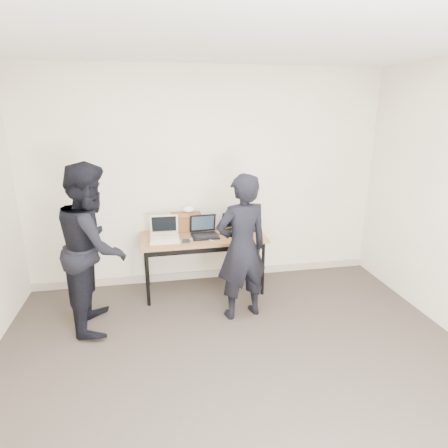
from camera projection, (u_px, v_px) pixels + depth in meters
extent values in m
cube|color=#3D342E|center=(248.00, 398.00, 3.02)|extent=(4.50, 4.50, 0.05)
cube|color=white|center=(257.00, 17.00, 2.19)|extent=(4.50, 4.50, 0.05)
cube|color=beige|center=(207.00, 179.00, 4.74)|extent=(4.50, 0.05, 2.70)
cube|color=brown|center=(203.00, 237.00, 4.55)|extent=(1.51, 0.68, 0.03)
cylinder|color=black|center=(147.00, 279.00, 4.28)|extent=(0.04, 0.04, 0.68)
cylinder|color=black|center=(263.00, 269.00, 4.54)|extent=(0.04, 0.04, 0.68)
cylinder|color=black|center=(147.00, 261.00, 4.77)|extent=(0.04, 0.04, 0.68)
cylinder|color=black|center=(251.00, 253.00, 5.04)|extent=(0.04, 0.04, 0.68)
cube|color=black|center=(207.00, 250.00, 4.30)|extent=(1.40, 0.04, 0.06)
cube|color=beige|center=(165.00, 239.00, 4.39)|extent=(0.34, 0.29, 0.04)
cube|color=beige|center=(165.00, 238.00, 4.35)|extent=(0.28, 0.16, 0.01)
cube|color=beige|center=(164.00, 224.00, 4.50)|extent=(0.34, 0.06, 0.23)
cube|color=black|center=(164.00, 224.00, 4.49)|extent=(0.29, 0.04, 0.19)
cube|color=beige|center=(164.00, 234.00, 4.51)|extent=(0.30, 0.02, 0.02)
cube|color=black|center=(205.00, 236.00, 4.50)|extent=(0.34, 0.26, 0.02)
cube|color=black|center=(206.00, 236.00, 4.47)|extent=(0.27, 0.15, 0.01)
cube|color=black|center=(203.00, 223.00, 4.61)|extent=(0.32, 0.09, 0.23)
cube|color=#26333F|center=(203.00, 223.00, 4.60)|extent=(0.28, 0.07, 0.19)
cube|color=black|center=(203.00, 232.00, 4.61)|extent=(0.29, 0.03, 0.02)
cube|color=black|center=(240.00, 231.00, 4.69)|extent=(0.41, 0.37, 0.02)
cube|color=black|center=(241.00, 231.00, 4.66)|extent=(0.31, 0.24, 0.01)
cube|color=black|center=(232.00, 219.00, 4.77)|extent=(0.34, 0.23, 0.23)
cube|color=black|center=(232.00, 219.00, 4.76)|extent=(0.29, 0.19, 0.18)
cube|color=black|center=(234.00, 228.00, 4.78)|extent=(0.28, 0.15, 0.02)
cube|color=brown|center=(186.00, 222.00, 4.68)|extent=(0.36, 0.17, 0.24)
cube|color=brown|center=(186.00, 216.00, 4.60)|extent=(0.36, 0.08, 0.07)
cube|color=brown|center=(199.00, 223.00, 4.71)|extent=(0.02, 0.10, 0.02)
ellipsoid|color=white|center=(188.00, 209.00, 4.64)|extent=(0.14, 0.11, 0.08)
cube|color=black|center=(250.00, 223.00, 4.80)|extent=(0.26, 0.22, 0.15)
cube|color=black|center=(186.00, 241.00, 4.33)|extent=(0.09, 0.06, 0.03)
cube|color=silver|center=(204.00, 239.00, 4.43)|extent=(0.21, 0.16, 0.01)
cube|color=black|center=(228.00, 235.00, 4.58)|extent=(0.30, 0.16, 0.01)
cube|color=silver|center=(185.00, 240.00, 4.40)|extent=(0.25, 0.14, 0.01)
cube|color=black|center=(214.00, 230.00, 4.77)|extent=(0.25, 0.03, 0.01)
cube|color=black|center=(245.00, 233.00, 4.65)|extent=(0.16, 0.23, 0.01)
imported|color=black|center=(242.00, 248.00, 3.95)|extent=(0.65, 0.50, 1.59)
imported|color=black|center=(93.00, 247.00, 3.80)|extent=(0.68, 0.86, 1.73)
cube|color=#AA9D8D|center=(208.00, 274.00, 5.09)|extent=(4.50, 0.03, 0.10)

